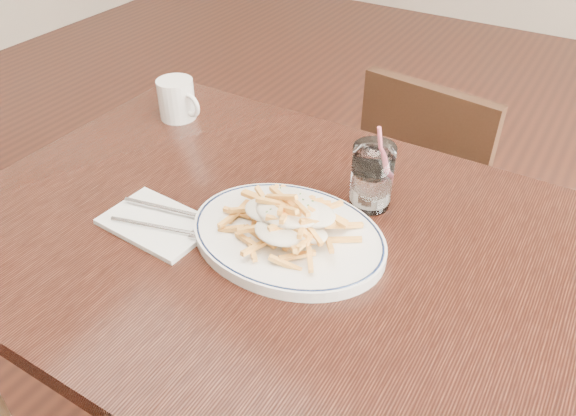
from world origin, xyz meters
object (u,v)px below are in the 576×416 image
Objects in this scene: fries_plate at (288,236)px; loaded_fries at (288,215)px; coffee_mug at (177,99)px; table at (290,271)px; chair_far at (429,185)px; water_glass at (372,180)px.

loaded_fries is (0.00, -0.00, 0.04)m from fries_plate.
coffee_mug is (-0.44, 0.25, -0.01)m from loaded_fries.
coffee_mug is at bearing 150.94° from loaded_fries.
coffee_mug is (-0.44, 0.25, 0.03)m from fries_plate.
chair_far is at bearing 87.15° from table.
chair_far is at bearing 45.35° from coffee_mug.
chair_far is 0.81m from loaded_fries.
table is at bearing -115.33° from water_glass.
coffee_mug is (-0.48, -0.48, 0.35)m from chair_far.
chair_far reaches higher than fries_plate.
water_glass is (0.07, 0.17, 0.04)m from fries_plate.
fries_plate is 0.04m from loaded_fries.
loaded_fries is at bearing -81.11° from table.
water_glass is 0.52m from coffee_mug.
table is at bearing 98.89° from loaded_fries.
fries_plate is 1.52× the size of loaded_fries.
fries_plate is 3.24× the size of coffee_mug.
coffee_mug reaches higher than fries_plate.
chair_far is 6.75× the size of coffee_mug.
water_glass is 1.43× the size of coffee_mug.
coffee_mug is at bearing 171.38° from water_glass.
chair_far is 2.08× the size of fries_plate.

